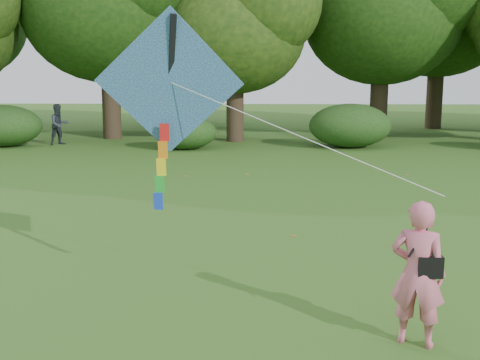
{
  "coord_description": "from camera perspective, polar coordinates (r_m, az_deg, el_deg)",
  "views": [
    {
      "loc": [
        -0.95,
        -7.91,
        3.34
      ],
      "look_at": [
        -1.24,
        2.0,
        1.5
      ],
      "focal_mm": 45.0,
      "sensor_mm": 36.0,
      "label": 1
    }
  ],
  "objects": [
    {
      "name": "flying_kite",
      "position": [
        8.87,
        -6.63,
        8.85
      ],
      "size": [
        4.54,
        2.22,
        2.96
      ],
      "color": "#284DAF",
      "rests_on": "ground"
    },
    {
      "name": "man_kite_flyer",
      "position": [
        7.65,
        16.51,
        -8.5
      ],
      "size": [
        0.78,
        0.66,
        1.81
      ],
      "primitive_type": "imported",
      "rotation": [
        0.0,
        0.0,
        2.73
      ],
      "color": "#DD6882",
      "rests_on": "ground"
    },
    {
      "name": "fallen_leaves",
      "position": [
        11.12,
        10.31,
        -7.1
      ],
      "size": [
        10.87,
        15.13,
        0.01
      ],
      "color": "olive",
      "rests_on": "ground"
    },
    {
      "name": "ground",
      "position": [
        8.64,
        8.07,
        -12.35
      ],
      "size": [
        100.0,
        100.0,
        0.0
      ],
      "primitive_type": "plane",
      "color": "#265114",
      "rests_on": "ground"
    },
    {
      "name": "bystander_left",
      "position": [
        27.9,
        -16.78,
        5.07
      ],
      "size": [
        1.1,
        1.1,
        1.8
      ],
      "primitive_type": "imported",
      "rotation": [
        0.0,
        0.0,
        0.77
      ],
      "color": "#2A3038",
      "rests_on": "ground"
    },
    {
      "name": "shrub_band",
      "position": [
        25.63,
        2.2,
        4.96
      ],
      "size": [
        39.15,
        3.22,
        1.88
      ],
      "color": "#264919",
      "rests_on": "ground"
    },
    {
      "name": "tree_line",
      "position": [
        30.98,
        6.75,
        14.65
      ],
      "size": [
        54.7,
        15.3,
        9.48
      ],
      "color": "#3A2D1E",
      "rests_on": "ground"
    },
    {
      "name": "crossbody_bag",
      "position": [
        7.62,
        17.47,
        -7.69
      ],
      "size": [
        0.43,
        0.2,
        0.71
      ],
      "color": "black",
      "rests_on": "ground"
    }
  ]
}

